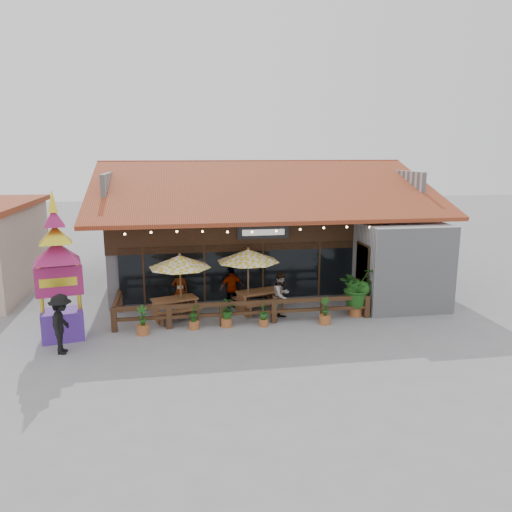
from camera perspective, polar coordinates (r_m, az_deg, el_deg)
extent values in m
plane|color=gray|center=(20.15, 3.14, -7.06)|extent=(100.00, 100.00, 0.00)
cube|color=#AEAFB3|center=(26.32, -0.14, 1.98)|extent=(14.00, 10.00, 4.00)
cube|color=#332110|center=(20.95, -1.92, 2.72)|extent=(11.00, 0.16, 1.60)
cube|color=black|center=(21.27, -1.88, -1.81)|extent=(10.00, 0.12, 2.40)
cube|color=#F5C46E|center=(21.46, -1.95, -1.69)|extent=(9.80, 0.05, 2.20)
cube|color=#AEAFB3|center=(21.96, 16.31, -1.05)|extent=(3.50, 2.70, 3.60)
cube|color=red|center=(21.06, 12.08, -0.81)|extent=(0.06, 1.20, 1.50)
cube|color=#332110|center=(21.05, 12.05, -0.82)|extent=(0.04, 1.34, 1.64)
cube|color=#A74525|center=(22.54, 1.32, 7.73)|extent=(15.50, 7.05, 2.37)
cube|color=#A74525|center=(29.43, -1.27, 8.72)|extent=(15.50, 7.05, 2.37)
cube|color=#A74525|center=(25.93, -0.14, 10.77)|extent=(15.50, 0.30, 0.12)
cube|color=#AEAFB3|center=(25.79, -15.81, 7.38)|extent=(0.20, 9.00, 1.80)
cube|color=#AEAFB3|center=(27.99, 14.28, 7.78)|extent=(0.20, 9.00, 1.80)
cube|color=black|center=(20.98, 0.83, 2.75)|extent=(2.20, 0.10, 0.55)
cube|color=silver|center=(20.93, 0.86, 2.72)|extent=(1.80, 0.02, 0.25)
cube|color=#332110|center=(21.09, -12.71, -2.22)|extent=(0.08, 0.08, 2.40)
cube|color=#332110|center=(21.09, -5.91, -1.99)|extent=(0.08, 0.08, 2.40)
cube|color=#332110|center=(21.38, 0.79, -1.73)|extent=(0.08, 0.08, 2.40)
cube|color=#332110|center=(21.95, 7.22, -1.46)|extent=(0.08, 0.08, 2.40)
sphere|color=#F4C186|center=(18.98, -14.77, 2.44)|extent=(0.09, 0.09, 0.09)
sphere|color=#F4C186|center=(18.91, -11.91, 2.66)|extent=(0.09, 0.09, 0.09)
sphere|color=#F4C186|center=(18.89, -9.03, 2.79)|extent=(0.09, 0.09, 0.09)
sphere|color=#F4C186|center=(18.92, -6.15, 2.81)|extent=(0.09, 0.09, 0.09)
sphere|color=#F4C186|center=(19.01, -3.28, 2.76)|extent=(0.09, 0.09, 0.09)
sphere|color=#F4C186|center=(19.14, -0.45, 2.76)|extent=(0.09, 0.09, 0.09)
sphere|color=#F4C186|center=(19.31, 2.34, 2.87)|extent=(0.09, 0.09, 0.09)
sphere|color=#F4C186|center=(19.52, 5.07, 3.04)|extent=(0.09, 0.09, 0.09)
sphere|color=#F4C186|center=(19.77, 7.75, 3.21)|extent=(0.09, 0.09, 0.09)
sphere|color=#F4C186|center=(20.07, 10.34, 3.28)|extent=(0.09, 0.09, 0.09)
sphere|color=#F4C186|center=(20.41, 12.85, 3.24)|extent=(0.09, 0.09, 0.09)
cube|color=#422717|center=(19.21, -15.93, -7.06)|extent=(0.20, 0.20, 0.90)
cube|color=#422717|center=(19.08, -9.91, -6.90)|extent=(0.20, 0.20, 0.90)
cube|color=#422717|center=(19.16, -3.88, -6.67)|extent=(0.20, 0.20, 0.90)
cube|color=#422717|center=(19.44, 2.03, -6.37)|extent=(0.20, 0.20, 0.90)
cube|color=#422717|center=(19.92, 7.71, -6.01)|extent=(0.20, 0.20, 0.90)
cube|color=#422717|center=(20.51, 12.54, -5.67)|extent=(0.20, 0.20, 0.90)
cube|color=#422717|center=(19.14, -1.20, -5.40)|extent=(9.80, 0.16, 0.14)
cube|color=#422717|center=(19.26, -1.20, -6.54)|extent=(9.80, 0.12, 0.12)
cube|color=#422717|center=(20.28, -15.62, -4.85)|extent=(0.16, 2.50, 0.14)
cube|color=#422717|center=(21.49, -15.25, -4.99)|extent=(0.20, 0.20, 0.90)
cylinder|color=brown|center=(20.01, -8.60, -3.61)|extent=(0.06, 0.06, 2.47)
cone|color=yellow|center=(19.75, -8.70, -0.60)|extent=(2.93, 2.93, 0.48)
sphere|color=brown|center=(19.69, -8.72, 0.16)|extent=(0.11, 0.11, 0.11)
cylinder|color=black|center=(20.36, -8.50, -6.87)|extent=(0.47, 0.47, 0.06)
cylinder|color=brown|center=(20.42, -0.90, -3.00)|extent=(0.07, 0.07, 2.57)
cone|color=yellow|center=(20.16, -0.91, 0.07)|extent=(3.41, 3.41, 0.50)
sphere|color=brown|center=(20.11, -0.91, 0.85)|extent=(0.11, 0.11, 0.11)
cylinder|color=black|center=(20.78, -0.89, -6.34)|extent=(0.49, 0.49, 0.07)
cube|color=brown|center=(20.06, -9.30, -4.87)|extent=(1.91, 1.31, 0.07)
cube|color=brown|center=(19.97, -11.35, -6.24)|extent=(0.32, 0.75, 0.81)
cube|color=brown|center=(20.41, -7.22, -5.70)|extent=(0.32, 0.75, 0.81)
cube|color=brown|center=(19.61, -8.72, -6.25)|extent=(1.75, 0.82, 0.05)
cube|color=brown|center=(20.70, -9.80, -5.30)|extent=(1.75, 0.82, 0.05)
cube|color=brown|center=(20.68, 0.36, -4.09)|extent=(1.99, 1.34, 0.07)
cube|color=brown|center=(20.48, -1.65, -5.49)|extent=(0.31, 0.79, 0.84)
cube|color=brown|center=(21.16, 2.30, -4.92)|extent=(0.31, 0.79, 0.84)
cube|color=brown|center=(20.25, 1.15, -5.46)|extent=(1.84, 0.82, 0.06)
cube|color=brown|center=(21.32, -0.39, -4.55)|extent=(1.84, 0.82, 0.06)
cube|color=#512A9A|center=(19.08, -21.21, -7.32)|extent=(1.59, 1.32, 1.05)
cube|color=#981C58|center=(18.64, -21.58, -2.73)|extent=(1.59, 0.54, 1.05)
cube|color=yellow|center=(18.52, -21.65, -2.82)|extent=(1.21, 0.28, 0.31)
cylinder|color=yellow|center=(18.82, -23.36, -3.29)|extent=(0.14, 0.14, 1.75)
cylinder|color=yellow|center=(18.56, -19.68, -3.20)|extent=(0.14, 0.14, 1.75)
pyramid|color=#981C58|center=(18.35, -21.91, 1.52)|extent=(2.49, 2.49, 0.70)
pyramid|color=yellow|center=(18.27, -22.05, 3.28)|extent=(1.77, 1.77, 0.61)
pyramid|color=#981C58|center=(18.20, -22.19, 5.05)|extent=(1.14, 1.14, 0.61)
pyramid|color=yellow|center=(18.14, -22.35, 7.11)|extent=(0.52, 0.52, 0.79)
cylinder|color=#9C552A|center=(20.74, 11.30, -6.14)|extent=(0.54, 0.54, 0.40)
imported|color=#1E5317|center=(20.45, 11.41, -3.44)|extent=(1.89, 1.81, 1.63)
sphere|color=#1E5317|center=(20.50, 11.82, -4.32)|extent=(0.54, 0.54, 0.54)
sphere|color=#1E5317|center=(20.56, 10.99, -3.71)|extent=(0.47, 0.47, 0.47)
imported|color=#332110|center=(20.89, -8.68, -3.93)|extent=(0.68, 0.47, 1.78)
imported|color=#332110|center=(19.77, 2.93, -4.55)|extent=(1.16, 1.15, 1.89)
imported|color=#332110|center=(21.09, -2.77, -3.65)|extent=(1.10, 0.62, 1.78)
imported|color=black|center=(17.64, -21.35, -7.25)|extent=(0.76, 1.30, 2.01)
cylinder|color=#9C552A|center=(18.78, -12.80, -8.21)|extent=(0.45, 0.45, 0.36)
imported|color=#1E5317|center=(18.60, -12.88, -6.63)|extent=(0.41, 0.29, 0.74)
cylinder|color=#9C552A|center=(19.01, -7.08, -7.82)|extent=(0.39, 0.39, 0.31)
imported|color=#1E5317|center=(18.86, -7.12, -6.46)|extent=(0.41, 0.44, 0.64)
cylinder|color=#9C552A|center=(19.13, -3.40, -7.58)|extent=(0.42, 0.42, 0.33)
imported|color=#1E5317|center=(18.97, -3.42, -6.13)|extent=(0.82, 0.81, 0.69)
cylinder|color=#9C552A|center=(19.16, 0.87, -7.62)|extent=(0.35, 0.35, 0.28)
imported|color=#1E5317|center=(19.02, 0.87, -6.41)|extent=(0.40, 0.40, 0.58)
cylinder|color=#9C552A|center=(19.55, 7.87, -7.22)|extent=(0.44, 0.44, 0.35)
imported|color=#1E5317|center=(19.38, 7.92, -5.71)|extent=(0.45, 0.46, 0.73)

